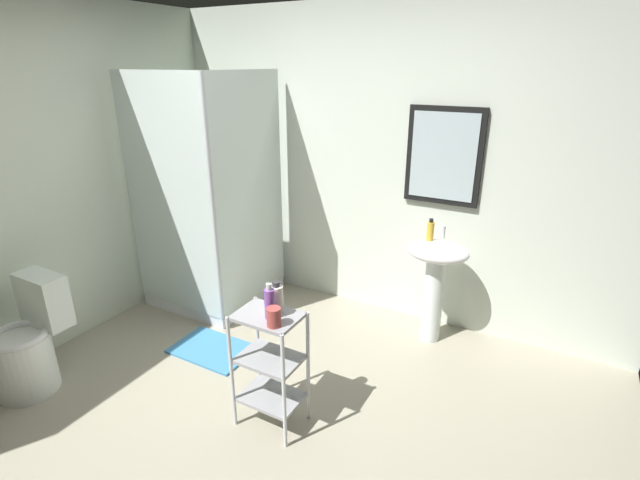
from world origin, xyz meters
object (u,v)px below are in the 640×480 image
(hand_soap_bottle, at_px, (430,231))
(toilet, at_px, (29,345))
(shower_stall, at_px, (215,255))
(storage_cart, at_px, (270,361))
(bath_mat, at_px, (213,349))
(pedestal_sink, at_px, (436,272))
(rinse_cup, at_px, (274,317))
(conditioner_bottle_purple, at_px, (270,303))
(lotion_bottle_white, at_px, (276,298))

(hand_soap_bottle, bearing_deg, toilet, -137.88)
(shower_stall, relative_size, storage_cart, 2.70)
(hand_soap_bottle, relative_size, bath_mat, 0.28)
(pedestal_sink, xyz_separation_m, hand_soap_bottle, (-0.08, 0.04, 0.30))
(rinse_cup, bearing_deg, conditioner_bottle_purple, 138.68)
(toilet, distance_m, lotion_bottle_white, 1.77)
(toilet, xyz_separation_m, storage_cart, (1.58, 0.49, 0.12))
(conditioner_bottle_purple, bearing_deg, lotion_bottle_white, 98.46)
(hand_soap_bottle, xyz_separation_m, conditioner_bottle_purple, (-0.47, -1.41, -0.05))
(shower_stall, xyz_separation_m, hand_soap_bottle, (1.79, 0.38, 0.42))
(storage_cart, relative_size, lotion_bottle_white, 4.13)
(lotion_bottle_white, xyz_separation_m, bath_mat, (-0.84, 0.33, -0.81))
(storage_cart, xyz_separation_m, conditioner_bottle_purple, (0.03, -0.02, 0.40))
(pedestal_sink, relative_size, hand_soap_bottle, 4.87)
(lotion_bottle_white, bearing_deg, toilet, -160.92)
(rinse_cup, height_order, bath_mat, rinse_cup)
(pedestal_sink, relative_size, toilet, 1.07)
(toilet, distance_m, bath_mat, 1.21)
(toilet, height_order, conditioner_bottle_purple, conditioner_bottle_purple)
(shower_stall, relative_size, pedestal_sink, 2.47)
(hand_soap_bottle, bearing_deg, conditioner_bottle_purple, -108.33)
(pedestal_sink, xyz_separation_m, bath_mat, (-1.39, -0.96, -0.57))
(rinse_cup, bearing_deg, shower_stall, 141.86)
(storage_cart, distance_m, conditioner_bottle_purple, 0.40)
(hand_soap_bottle, height_order, lotion_bottle_white, hand_soap_bottle)
(shower_stall, bearing_deg, conditioner_bottle_purple, -37.97)
(conditioner_bottle_purple, distance_m, bath_mat, 1.25)
(shower_stall, relative_size, hand_soap_bottle, 12.04)
(shower_stall, height_order, rinse_cup, shower_stall)
(hand_soap_bottle, bearing_deg, shower_stall, -168.00)
(storage_cart, bearing_deg, hand_soap_bottle, 70.26)
(hand_soap_bottle, distance_m, bath_mat, 1.87)
(toilet, xyz_separation_m, rinse_cup, (1.68, 0.41, 0.48))
(shower_stall, distance_m, storage_cart, 1.64)
(pedestal_sink, xyz_separation_m, rinse_cup, (-0.48, -1.43, 0.21))
(pedestal_sink, xyz_separation_m, toilet, (-2.16, -1.84, -0.26))
(shower_stall, xyz_separation_m, toilet, (-0.29, -1.50, -0.15))
(storage_cart, distance_m, hand_soap_bottle, 1.54)
(rinse_cup, bearing_deg, storage_cart, 141.41)
(shower_stall, bearing_deg, bath_mat, -52.72)
(storage_cart, bearing_deg, bath_mat, 154.37)
(pedestal_sink, bearing_deg, storage_cart, -113.05)
(storage_cart, xyz_separation_m, bath_mat, (-0.82, 0.39, -0.43))
(storage_cart, relative_size, rinse_cup, 7.00)
(hand_soap_bottle, xyz_separation_m, rinse_cup, (-0.40, -1.47, -0.09))
(pedestal_sink, height_order, lotion_bottle_white, lotion_bottle_white)
(conditioner_bottle_purple, xyz_separation_m, bath_mat, (-0.85, 0.41, -0.82))
(toilet, distance_m, conditioner_bottle_purple, 1.76)
(pedestal_sink, height_order, conditioner_bottle_purple, conditioner_bottle_purple)
(toilet, distance_m, rinse_cup, 1.79)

